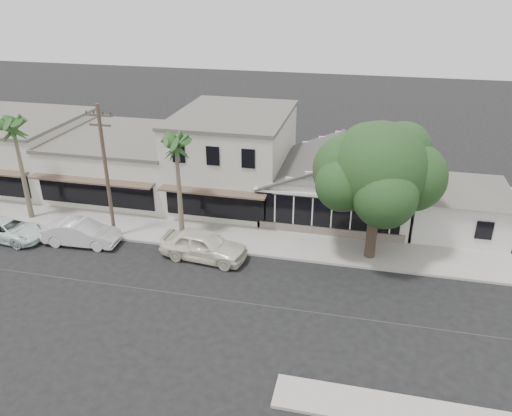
% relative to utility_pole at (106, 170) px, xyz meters
% --- Properties ---
extents(ground, '(140.00, 140.00, 0.00)m').
position_rel_utility_pole_xyz_m(ground, '(9.00, -5.20, -4.79)').
color(ground, black).
rests_on(ground, ground).
extents(sidewalk_north, '(90.00, 3.50, 0.15)m').
position_rel_utility_pole_xyz_m(sidewalk_north, '(1.00, 1.55, -4.71)').
color(sidewalk_north, '#9E9991').
rests_on(sidewalk_north, ground).
extents(corner_shop, '(10.40, 8.60, 5.10)m').
position_rel_utility_pole_xyz_m(corner_shop, '(14.00, 7.27, -2.17)').
color(corner_shop, white).
rests_on(corner_shop, ground).
extents(side_cottage, '(6.00, 6.00, 3.00)m').
position_rel_utility_pole_xyz_m(side_cottage, '(22.20, 6.30, -3.29)').
color(side_cottage, white).
rests_on(side_cottage, ground).
extents(row_building_near, '(8.00, 10.00, 6.50)m').
position_rel_utility_pole_xyz_m(row_building_near, '(6.00, 8.30, -1.54)').
color(row_building_near, beige).
rests_on(row_building_near, ground).
extents(row_building_midnear, '(10.00, 10.00, 4.20)m').
position_rel_utility_pole_xyz_m(row_building_midnear, '(-3.00, 8.30, -2.69)').
color(row_building_midnear, beige).
rests_on(row_building_midnear, ground).
extents(row_building_midfar, '(11.00, 10.00, 5.00)m').
position_rel_utility_pole_xyz_m(row_building_midfar, '(-13.50, 8.30, -2.29)').
color(row_building_midfar, beige).
rests_on(row_building_midfar, ground).
extents(utility_pole, '(1.80, 0.24, 9.00)m').
position_rel_utility_pole_xyz_m(utility_pole, '(0.00, 0.00, 0.00)').
color(utility_pole, brown).
rests_on(utility_pole, ground).
extents(car_0, '(5.58, 2.73, 1.83)m').
position_rel_utility_pole_xyz_m(car_0, '(6.66, -1.23, -3.87)').
color(car_0, silver).
rests_on(car_0, ground).
extents(car_1, '(4.99, 1.97, 1.62)m').
position_rel_utility_pole_xyz_m(car_1, '(-1.62, -1.28, -3.98)').
color(car_1, silver).
rests_on(car_1, ground).
extents(car_2, '(5.12, 2.72, 1.37)m').
position_rel_utility_pole_xyz_m(car_2, '(-6.62, -1.72, -4.10)').
color(car_2, white).
rests_on(car_2, ground).
extents(shade_tree, '(7.77, 7.02, 8.62)m').
position_rel_utility_pole_xyz_m(shade_tree, '(16.55, 1.32, 0.88)').
color(shade_tree, '#4B392D').
rests_on(shade_tree, ground).
extents(palm_east, '(3.20, 3.20, 7.54)m').
position_rel_utility_pole_xyz_m(palm_east, '(4.38, 1.04, 1.63)').
color(palm_east, '#726651').
rests_on(palm_east, ground).
extents(palm_mid, '(3.14, 3.14, 7.89)m').
position_rel_utility_pole_xyz_m(palm_mid, '(-7.17, 1.27, 1.94)').
color(palm_mid, '#726651').
rests_on(palm_mid, ground).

